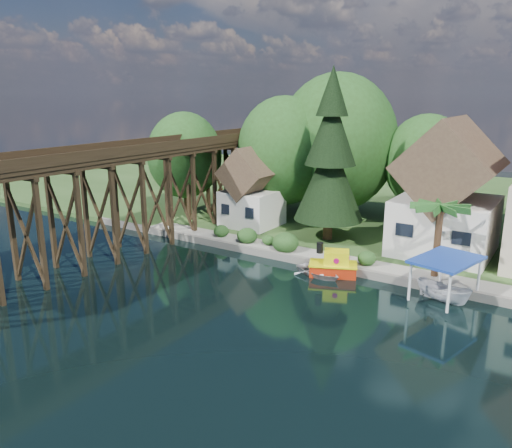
# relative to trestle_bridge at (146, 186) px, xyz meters

# --- Properties ---
(ground) EXTENTS (140.00, 140.00, 0.00)m
(ground) POSITION_rel_trestle_bridge_xyz_m (16.00, -5.17, -5.35)
(ground) COLOR black
(ground) RESTS_ON ground
(bank) EXTENTS (140.00, 52.00, 0.50)m
(bank) POSITION_rel_trestle_bridge_xyz_m (16.00, 28.83, -5.10)
(bank) COLOR #2A461C
(bank) RESTS_ON ground
(seawall) EXTENTS (60.00, 0.40, 0.62)m
(seawall) POSITION_rel_trestle_bridge_xyz_m (20.00, 2.83, -5.04)
(seawall) COLOR slate
(seawall) RESTS_ON ground
(promenade) EXTENTS (50.00, 2.60, 0.06)m
(promenade) POSITION_rel_trestle_bridge_xyz_m (22.00, 4.13, -4.82)
(promenade) COLOR gray
(promenade) RESTS_ON bank
(trestle_bridge) EXTENTS (4.12, 44.18, 9.30)m
(trestle_bridge) POSITION_rel_trestle_bridge_xyz_m (0.00, 0.00, 0.00)
(trestle_bridge) COLOR black
(trestle_bridge) RESTS_ON ground
(house_left) EXTENTS (7.64, 8.64, 11.02)m
(house_left) POSITION_rel_trestle_bridge_xyz_m (23.00, 10.83, -0.21)
(house_left) COLOR silver
(house_left) RESTS_ON bank
(shed) EXTENTS (5.09, 5.40, 7.85)m
(shed) POSITION_rel_trestle_bridge_xyz_m (5.00, 9.33, -1.52)
(shed) COLOR silver
(shed) RESTS_ON bank
(bg_trees) EXTENTS (49.90, 13.30, 10.57)m
(bg_trees) POSITION_rel_trestle_bridge_xyz_m (17.00, 16.08, 1.94)
(bg_trees) COLOR #382314
(bg_trees) RESTS_ON bank
(shrubs) EXTENTS (15.76, 2.47, 1.70)m
(shrubs) POSITION_rel_trestle_bridge_xyz_m (11.40, 4.09, -4.12)
(shrubs) COLOR #1B3B15
(shrubs) RESTS_ON bank
(conifer) EXTENTS (6.11, 6.11, 15.05)m
(conifer) POSITION_rel_trestle_bridge_xyz_m (13.40, 9.00, 2.40)
(conifer) COLOR #382314
(conifer) RESTS_ON bank
(palm_tree) EXTENTS (4.52, 4.52, 5.65)m
(palm_tree) POSITION_rel_trestle_bridge_xyz_m (23.95, 4.50, 0.09)
(palm_tree) COLOR #382314
(palm_tree) RESTS_ON bank
(tugboat) EXTENTS (4.01, 3.18, 2.56)m
(tugboat) POSITION_rel_trestle_bridge_xyz_m (17.22, 2.02, -4.58)
(tugboat) COLOR #B0250B
(tugboat) RESTS_ON ground
(boat_white_a) EXTENTS (4.46, 3.72, 0.79)m
(boat_white_a) POSITION_rel_trestle_bridge_xyz_m (16.35, 1.32, -4.95)
(boat_white_a) COLOR silver
(boat_white_a) RESTS_ON ground
(boat_canopy) EXTENTS (4.26, 5.32, 3.01)m
(boat_canopy) POSITION_rel_trestle_bridge_xyz_m (25.31, 1.43, -4.06)
(boat_canopy) COLOR silver
(boat_canopy) RESTS_ON ground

